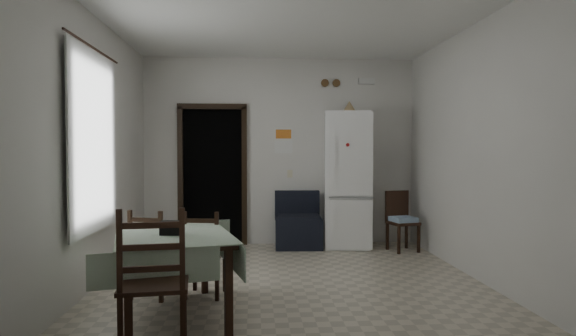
# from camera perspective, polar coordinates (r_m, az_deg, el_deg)

# --- Properties ---
(ground) EXTENTS (4.50, 4.50, 0.00)m
(ground) POSITION_cam_1_polar(r_m,az_deg,el_deg) (5.47, 0.37, -13.38)
(ground) COLOR #BDB29B
(ground) RESTS_ON ground
(ceiling) EXTENTS (4.20, 4.50, 0.02)m
(ceiling) POSITION_cam_1_polar(r_m,az_deg,el_deg) (5.47, 0.38, 17.35)
(ceiling) COLOR white
(ceiling) RESTS_ON ground
(wall_back) EXTENTS (4.20, 0.02, 2.90)m
(wall_back) POSITION_cam_1_polar(r_m,az_deg,el_deg) (7.52, -0.92, 1.99)
(wall_back) COLOR silver
(wall_back) RESTS_ON ground
(wall_front) EXTENTS (4.20, 0.02, 2.90)m
(wall_front) POSITION_cam_1_polar(r_m,az_deg,el_deg) (3.04, 3.60, 1.96)
(wall_front) COLOR silver
(wall_front) RESTS_ON ground
(wall_left) EXTENTS (0.02, 4.50, 2.90)m
(wall_left) POSITION_cam_1_polar(r_m,az_deg,el_deg) (5.53, -21.89, 1.84)
(wall_left) COLOR silver
(wall_left) RESTS_ON ground
(wall_right) EXTENTS (0.02, 4.50, 2.90)m
(wall_right) POSITION_cam_1_polar(r_m,az_deg,el_deg) (5.82, 21.46, 1.85)
(wall_right) COLOR silver
(wall_right) RESTS_ON ground
(doorway) EXTENTS (1.06, 0.52, 2.22)m
(doorway) POSITION_cam_1_polar(r_m,az_deg,el_deg) (7.75, -8.78, -0.92)
(doorway) COLOR black
(doorway) RESTS_ON ground
(window_recess) EXTENTS (0.10, 1.20, 1.60)m
(window_recess) POSITION_cam_1_polar(r_m,az_deg,el_deg) (5.36, -23.07, 2.89)
(window_recess) COLOR silver
(window_recess) RESTS_ON ground
(curtain) EXTENTS (0.02, 1.45, 1.85)m
(curtain) POSITION_cam_1_polar(r_m,az_deg,el_deg) (5.32, -21.95, 2.91)
(curtain) COLOR silver
(curtain) RESTS_ON ground
(curtain_rod) EXTENTS (0.02, 1.60, 0.02)m
(curtain_rod) POSITION_cam_1_polar(r_m,az_deg,el_deg) (5.42, -21.98, 13.01)
(curtain_rod) COLOR black
(curtain_rod) RESTS_ON ground
(calendar) EXTENTS (0.28, 0.02, 0.40)m
(calendar) POSITION_cam_1_polar(r_m,az_deg,el_deg) (7.51, -0.54, 3.28)
(calendar) COLOR white
(calendar) RESTS_ON ground
(calendar_image) EXTENTS (0.24, 0.01, 0.14)m
(calendar_image) POSITION_cam_1_polar(r_m,az_deg,el_deg) (7.51, -0.54, 4.05)
(calendar_image) COLOR orange
(calendar_image) RESTS_ON ground
(light_switch) EXTENTS (0.08, 0.02, 0.12)m
(light_switch) POSITION_cam_1_polar(r_m,az_deg,el_deg) (7.53, 0.22, -0.68)
(light_switch) COLOR beige
(light_switch) RESTS_ON ground
(vent_left) EXTENTS (0.12, 0.03, 0.12)m
(vent_left) POSITION_cam_1_polar(r_m,az_deg,el_deg) (7.65, 4.40, 10.02)
(vent_left) COLOR brown
(vent_left) RESTS_ON ground
(vent_right) EXTENTS (0.12, 0.03, 0.12)m
(vent_right) POSITION_cam_1_polar(r_m,az_deg,el_deg) (7.68, 5.75, 9.99)
(vent_right) COLOR brown
(vent_right) RESTS_ON ground
(emergency_light) EXTENTS (0.25, 0.07, 0.09)m
(emergency_light) POSITION_cam_1_polar(r_m,az_deg,el_deg) (7.75, 9.26, 10.12)
(emergency_light) COLOR white
(emergency_light) RESTS_ON ground
(fridge) EXTENTS (0.75, 0.75, 2.04)m
(fridge) POSITION_cam_1_polar(r_m,az_deg,el_deg) (7.34, 6.96, -1.39)
(fridge) COLOR white
(fridge) RESTS_ON ground
(tan_cone) EXTENTS (0.21, 0.21, 0.17)m
(tan_cone) POSITION_cam_1_polar(r_m,az_deg,el_deg) (7.33, 7.29, 7.24)
(tan_cone) COLOR tan
(tan_cone) RESTS_ON fridge
(navy_seat) EXTENTS (0.72, 0.70, 0.84)m
(navy_seat) POSITION_cam_1_polar(r_m,az_deg,el_deg) (7.29, 1.25, -6.14)
(navy_seat) COLOR black
(navy_seat) RESTS_ON ground
(corner_chair) EXTENTS (0.46, 0.46, 0.87)m
(corner_chair) POSITION_cam_1_polar(r_m,az_deg,el_deg) (7.21, 13.46, -6.17)
(corner_chair) COLOR black
(corner_chair) RESTS_ON ground
(dining_table) EXTENTS (1.27, 1.62, 0.74)m
(dining_table) POSITION_cam_1_polar(r_m,az_deg,el_deg) (4.43, -13.50, -12.16)
(dining_table) COLOR #9DB298
(dining_table) RESTS_ON ground
(black_bag) EXTENTS (0.19, 0.12, 0.12)m
(black_bag) POSITION_cam_1_polar(r_m,az_deg,el_deg) (4.23, -13.67, -6.90)
(black_bag) COLOR black
(black_bag) RESTS_ON dining_table
(dining_chair_far_left) EXTENTS (0.47, 0.47, 0.88)m
(dining_chair_far_left) POSITION_cam_1_polar(r_m,az_deg,el_deg) (5.04, -15.63, -9.64)
(dining_chair_far_left) COLOR black
(dining_chair_far_left) RESTS_ON ground
(dining_chair_far_right) EXTENTS (0.43, 0.43, 0.87)m
(dining_chair_far_right) POSITION_cam_1_polar(r_m,az_deg,el_deg) (4.97, -9.76, -9.86)
(dining_chair_far_right) COLOR black
(dining_chair_far_right) RESTS_ON ground
(dining_chair_near_head) EXTENTS (0.51, 0.51, 1.08)m
(dining_chair_near_head) POSITION_cam_1_polar(r_m,az_deg,el_deg) (3.56, -15.58, -12.93)
(dining_chair_near_head) COLOR black
(dining_chair_near_head) RESTS_ON ground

